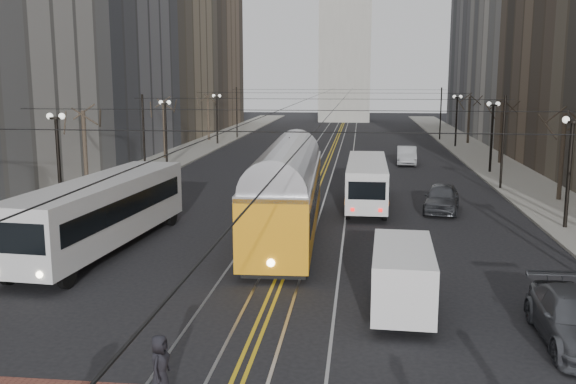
% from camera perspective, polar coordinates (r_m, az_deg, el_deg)
% --- Properties ---
extents(ground, '(260.00, 260.00, 0.00)m').
position_cam_1_polar(ground, '(17.95, -4.16, -15.66)').
color(ground, black).
rests_on(ground, ground).
extents(sidewalk_left, '(5.00, 140.00, 0.15)m').
position_cam_1_polar(sidewalk_left, '(63.96, -9.98, 3.05)').
color(sidewalk_left, gray).
rests_on(sidewalk_left, ground).
extents(sidewalk_right, '(5.00, 140.00, 0.15)m').
position_cam_1_polar(sidewalk_right, '(62.50, 17.46, 2.58)').
color(sidewalk_right, gray).
rests_on(sidewalk_right, ground).
extents(streetcar_rails, '(4.80, 130.00, 0.02)m').
position_cam_1_polar(streetcar_rails, '(61.44, 3.58, 2.83)').
color(streetcar_rails, gray).
rests_on(streetcar_rails, ground).
extents(centre_lines, '(0.42, 130.00, 0.01)m').
position_cam_1_polar(centre_lines, '(61.44, 3.58, 2.84)').
color(centre_lines, gold).
rests_on(centre_lines, ground).
extents(lamp_posts, '(27.60, 57.20, 5.60)m').
position_cam_1_polar(lamp_posts, '(45.00, 2.55, 3.75)').
color(lamp_posts, black).
rests_on(lamp_posts, ground).
extents(street_trees, '(31.68, 53.28, 5.60)m').
position_cam_1_polar(street_trees, '(51.45, 3.05, 4.55)').
color(street_trees, '#382D23').
rests_on(street_trees, ground).
extents(trolley_wires, '(25.96, 120.00, 6.60)m').
position_cam_1_polar(trolley_wires, '(50.95, 3.03, 5.60)').
color(trolley_wires, black).
rests_on(trolley_wires, ground).
extents(transit_bus, '(3.76, 13.20, 3.26)m').
position_cam_1_polar(transit_bus, '(30.34, -16.16, -2.01)').
color(transit_bus, silver).
rests_on(transit_bus, ground).
extents(streetcar, '(3.42, 15.52, 3.64)m').
position_cam_1_polar(streetcar, '(31.65, -0.10, -0.76)').
color(streetcar, orange).
rests_on(streetcar, ground).
extents(rear_bus, '(2.39, 10.68, 2.78)m').
position_cam_1_polar(rear_bus, '(39.72, 7.00, 0.78)').
color(rear_bus, white).
rests_on(rear_bus, ground).
extents(cargo_van, '(2.17, 5.18, 2.26)m').
position_cam_1_polar(cargo_van, '(21.96, 10.14, -7.72)').
color(cargo_van, silver).
rests_on(cargo_van, ground).
extents(sedan_grey, '(2.72, 5.04, 1.63)m').
position_cam_1_polar(sedan_grey, '(38.81, 13.50, -0.52)').
color(sedan_grey, '#383A3F').
rests_on(sedan_grey, ground).
extents(sedan_silver, '(1.95, 4.97, 1.61)m').
position_cam_1_polar(sedan_silver, '(59.40, 10.50, 3.21)').
color(sedan_silver, '#A5A8AC').
rests_on(sedan_silver, ground).
extents(sedan_parked, '(2.22, 5.27, 1.52)m').
position_cam_1_polar(sedan_parked, '(21.14, 24.20, -10.26)').
color(sedan_parked, '#43454B').
rests_on(sedan_parked, ground).
extents(pedestrian_a, '(0.56, 0.81, 1.58)m').
position_cam_1_polar(pedestrian_a, '(16.69, -11.31, -14.87)').
color(pedestrian_a, black).
rests_on(pedestrian_a, crosswalk_band).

